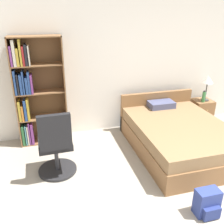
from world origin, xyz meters
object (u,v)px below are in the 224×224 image
object	(u,v)px
bed	(178,135)
water_bottle	(204,97)
bookshelf	(33,91)
backpack_blue	(207,203)
office_chair	(56,147)
table_lamp	(208,81)
nightstand	(201,111)

from	to	relation	value
bed	water_bottle	world-z (taller)	bed
bookshelf	backpack_blue	world-z (taller)	bookshelf
bed	office_chair	world-z (taller)	office_chair
backpack_blue	table_lamp	bearing A→B (deg)	57.35
nightstand	bed	bearing A→B (deg)	-140.14
nightstand	table_lamp	bearing A→B (deg)	-17.95
bed	table_lamp	size ratio (longest dim) A/B	3.88
nightstand	office_chair	bearing A→B (deg)	-161.16
backpack_blue	bookshelf	bearing A→B (deg)	129.16
bookshelf	office_chair	size ratio (longest dim) A/B	1.82
office_chair	nightstand	xyz separation A→B (m)	(3.17, 1.08, -0.21)
office_chair	water_bottle	distance (m)	3.27
water_bottle	backpack_blue	distance (m)	2.72
table_lamp	backpack_blue	world-z (taller)	table_lamp
office_chair	table_lamp	size ratio (longest dim) A/B	2.00
table_lamp	water_bottle	xyz separation A→B (m)	(-0.10, -0.08, -0.31)
bed	backpack_blue	distance (m)	1.56
bed	nightstand	distance (m)	1.37
bed	backpack_blue	bearing A→B (deg)	-105.69
nightstand	water_bottle	world-z (taller)	water_bottle
bed	water_bottle	xyz separation A→B (m)	(0.99, 0.78, 0.37)
nightstand	table_lamp	world-z (taller)	table_lamp
bookshelf	office_chair	world-z (taller)	bookshelf
office_chair	table_lamp	distance (m)	3.42
nightstand	backpack_blue	distance (m)	2.79
bookshelf	table_lamp	distance (m)	3.49
bookshelf	bed	distance (m)	2.68
water_bottle	table_lamp	bearing A→B (deg)	40.15
bookshelf	nightstand	size ratio (longest dim) A/B	3.68
bookshelf	office_chair	bearing A→B (deg)	-76.06
bed	nightstand	bearing A→B (deg)	39.86
bed	water_bottle	bearing A→B (deg)	38.19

